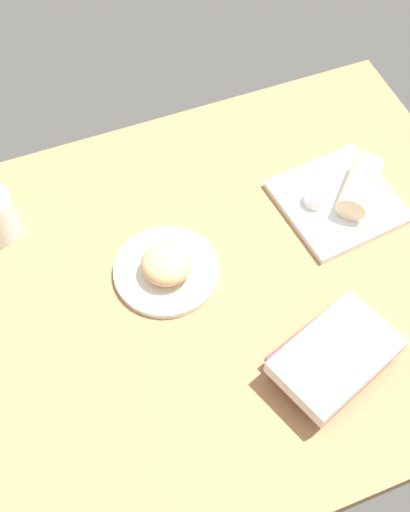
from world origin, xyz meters
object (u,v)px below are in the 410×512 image
round_plate (166,271)px  scone_pastry (166,264)px  breakfast_wrap (360,187)px  book_stack (333,356)px  sauce_cup (315,198)px  square_plate (337,201)px

round_plate → scone_pastry: bearing=86.4°
breakfast_wrap → book_stack: bearing=-80.7°
sauce_cup → square_plate: bearing=169.2°
sauce_cup → breakfast_wrap: (-8.82, 1.68, 1.74)cm
breakfast_wrap → round_plate: bearing=-132.5°
scone_pastry → book_stack: bearing=126.5°
breakfast_wrap → scone_pastry: bearing=-131.5°
scone_pastry → sauce_cup: scone_pastry is taller
square_plate → sauce_cup: size_ratio=4.85×
scone_pastry → sauce_cup: 33.72cm
scone_pastry → square_plate: 38.61cm
round_plate → scone_pastry: size_ratio=2.10×
square_plate → round_plate: bearing=4.5°
square_plate → sauce_cup: (4.90, -0.93, 2.11)cm
round_plate → square_plate: bearing=-175.5°
round_plate → book_stack: size_ratio=0.83×
sauce_cup → breakfast_wrap: size_ratio=0.34×
sauce_cup → breakfast_wrap: bearing=169.2°
scone_pastry → book_stack: size_ratio=0.39×
scone_pastry → breakfast_wrap: bearing=-176.0°
scone_pastry → book_stack: (-20.53, 27.70, -0.82)cm
round_plate → sauce_cup: 33.62cm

